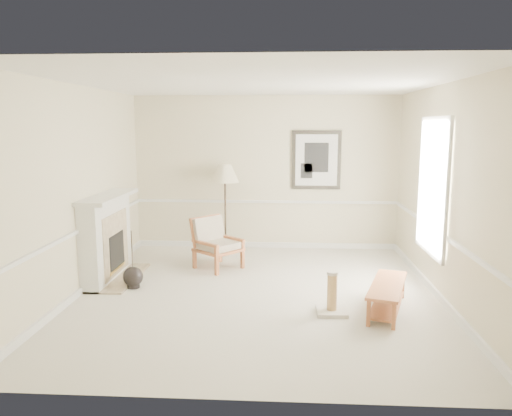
{
  "coord_description": "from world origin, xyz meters",
  "views": [
    {
      "loc": [
        0.39,
        -6.71,
        2.35
      ],
      "look_at": [
        -0.06,
        0.7,
        1.11
      ],
      "focal_mm": 35.0,
      "sensor_mm": 36.0,
      "label": 1
    }
  ],
  "objects_px": {
    "floor_lamp": "(225,176)",
    "scratching_post": "(332,300)",
    "bench": "(387,293)",
    "armchair": "(214,241)",
    "floor_vase": "(133,277)"
  },
  "relations": [
    {
      "from": "armchair",
      "to": "floor_lamp",
      "type": "xyz_separation_m",
      "value": [
        0.05,
        1.09,
        0.97
      ]
    },
    {
      "from": "bench",
      "to": "scratching_post",
      "type": "height_order",
      "value": "scratching_post"
    },
    {
      "from": "scratching_post",
      "to": "floor_vase",
      "type": "bearing_deg",
      "value": 163.47
    },
    {
      "from": "armchair",
      "to": "floor_lamp",
      "type": "bearing_deg",
      "value": 38.6
    },
    {
      "from": "floor_lamp",
      "to": "bench",
      "type": "bearing_deg",
      "value": -50.51
    },
    {
      "from": "bench",
      "to": "scratching_post",
      "type": "distance_m",
      "value": 0.72
    },
    {
      "from": "floor_lamp",
      "to": "scratching_post",
      "type": "bearing_deg",
      "value": -60.7
    },
    {
      "from": "floor_lamp",
      "to": "bench",
      "type": "xyz_separation_m",
      "value": [
        2.43,
        -2.94,
        -1.18
      ]
    },
    {
      "from": "floor_lamp",
      "to": "scratching_post",
      "type": "relative_size",
      "value": 3.01
    },
    {
      "from": "floor_vase",
      "to": "armchair",
      "type": "distance_m",
      "value": 1.57
    },
    {
      "from": "armchair",
      "to": "scratching_post",
      "type": "xyz_separation_m",
      "value": [
        1.77,
        -1.97,
        -0.28
      ]
    },
    {
      "from": "scratching_post",
      "to": "armchair",
      "type": "bearing_deg",
      "value": 131.94
    },
    {
      "from": "armchair",
      "to": "scratching_post",
      "type": "relative_size",
      "value": 1.71
    },
    {
      "from": "armchair",
      "to": "scratching_post",
      "type": "distance_m",
      "value": 2.66
    },
    {
      "from": "armchair",
      "to": "floor_vase",
      "type": "bearing_deg",
      "value": 178.91
    }
  ]
}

